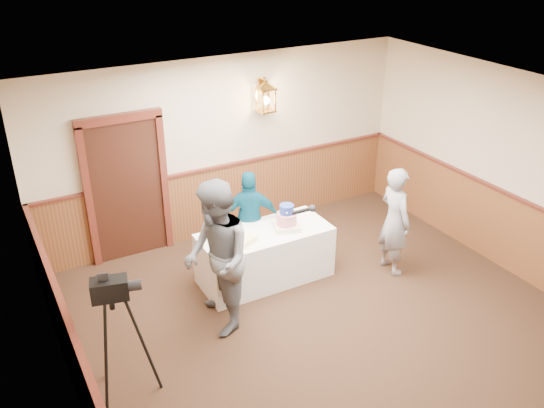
{
  "coord_description": "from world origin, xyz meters",
  "views": [
    {
      "loc": [
        -3.4,
        -4.1,
        4.52
      ],
      "look_at": [
        -0.19,
        1.7,
        1.25
      ],
      "focal_mm": 38.0,
      "sensor_mm": 36.0,
      "label": 1
    }
  ],
  "objects": [
    {
      "name": "ground",
      "position": [
        0.0,
        0.0,
        0.0
      ],
      "size": [
        7.0,
        7.0,
        0.0
      ],
      "primitive_type": "plane",
      "color": "#312013",
      "rests_on": "ground"
    },
    {
      "name": "room_shell",
      "position": [
        -0.05,
        0.45,
        1.52
      ],
      "size": [
        6.02,
        7.02,
        2.81
      ],
      "color": "beige",
      "rests_on": "ground"
    },
    {
      "name": "display_table",
      "position": [
        -0.19,
        1.9,
        0.38
      ],
      "size": [
        1.8,
        0.8,
        0.75
      ],
      "primitive_type": "cube",
      "color": "white",
      "rests_on": "ground"
    },
    {
      "name": "tiered_cake",
      "position": [
        0.11,
        1.84,
        0.89
      ],
      "size": [
        0.43,
        0.43,
        0.35
      ],
      "rotation": [
        0.0,
        0.0,
        -0.31
      ],
      "color": "beige",
      "rests_on": "display_table"
    },
    {
      "name": "sheet_cake_yellow",
      "position": [
        -0.62,
        1.78,
        0.79
      ],
      "size": [
        0.47,
        0.42,
        0.08
      ],
      "primitive_type": "cube",
      "rotation": [
        0.0,
        0.0,
        0.42
      ],
      "color": "#FFED98",
      "rests_on": "display_table"
    },
    {
      "name": "sheet_cake_green",
      "position": [
        -0.81,
        1.99,
        0.78
      ],
      "size": [
        0.27,
        0.22,
        0.06
      ],
      "primitive_type": "cube",
      "rotation": [
        0.0,
        0.0,
        0.02
      ],
      "color": "#BADF9D",
      "rests_on": "display_table"
    },
    {
      "name": "interviewer",
      "position": [
        -1.18,
        1.24,
        0.97
      ],
      "size": [
        1.56,
        1.07,
        1.93
      ],
      "rotation": [
        0.0,
        0.0,
        -1.77
      ],
      "color": "slate",
      "rests_on": "ground"
    },
    {
      "name": "baker",
      "position": [
        1.5,
        1.24,
        0.79
      ],
      "size": [
        0.4,
        0.59,
        1.57
      ],
      "primitive_type": "imported",
      "rotation": [
        0.0,
        0.0,
        1.54
      ],
      "color": "gray",
      "rests_on": "ground"
    },
    {
      "name": "assistant_p",
      "position": [
        -0.18,
        2.34,
        0.73
      ],
      "size": [
        0.92,
        0.66,
        1.45
      ],
      "primitive_type": "imported",
      "rotation": [
        0.0,
        0.0,
        2.74
      ],
      "color": "navy",
      "rests_on": "ground"
    },
    {
      "name": "tv_camera_rig",
      "position": [
        -2.54,
        0.67,
        0.65
      ],
      "size": [
        0.57,
        0.53,
        1.45
      ],
      "rotation": [
        0.0,
        0.0,
        -0.23
      ],
      "color": "black",
      "rests_on": "ground"
    }
  ]
}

